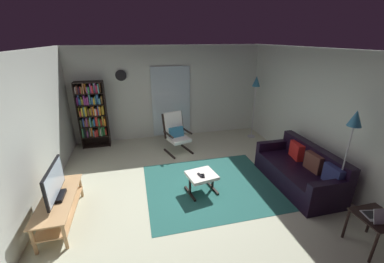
% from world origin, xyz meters
% --- Properties ---
extents(ground_plane, '(7.02, 7.02, 0.00)m').
position_xyz_m(ground_plane, '(0.00, 0.00, 0.00)').
color(ground_plane, beige).
extents(wall_back, '(5.60, 0.06, 2.60)m').
position_xyz_m(wall_back, '(0.00, 2.90, 1.30)').
color(wall_back, beige).
rests_on(wall_back, ground).
extents(wall_left, '(0.06, 6.00, 2.60)m').
position_xyz_m(wall_left, '(-2.70, 0.00, 1.30)').
color(wall_left, beige).
rests_on(wall_left, ground).
extents(wall_right, '(0.06, 6.00, 2.60)m').
position_xyz_m(wall_right, '(2.70, 0.00, 1.30)').
color(wall_right, beige).
rests_on(wall_right, ground).
extents(glass_door_panel, '(1.10, 0.01, 2.00)m').
position_xyz_m(glass_door_panel, '(0.05, 2.83, 1.05)').
color(glass_door_panel, silver).
extents(area_rug, '(2.54, 2.20, 0.01)m').
position_xyz_m(area_rug, '(0.36, 0.01, 0.00)').
color(area_rug, '#245D56').
rests_on(area_rug, ground).
extents(tv_stand, '(0.49, 1.34, 0.45)m').
position_xyz_m(tv_stand, '(-2.28, -0.39, 0.30)').
color(tv_stand, tan).
rests_on(tv_stand, ground).
extents(television, '(0.20, 0.87, 0.54)m').
position_xyz_m(television, '(-2.28, -0.37, 0.71)').
color(television, black).
rests_on(television, tv_stand).
extents(bookshelf_near_tv, '(0.71, 0.30, 1.76)m').
position_xyz_m(bookshelf_near_tv, '(-2.08, 2.61, 0.96)').
color(bookshelf_near_tv, black).
rests_on(bookshelf_near_tv, ground).
extents(leather_sofa, '(0.85, 1.83, 0.81)m').
position_xyz_m(leather_sofa, '(2.10, -0.36, 0.30)').
color(leather_sofa, black).
rests_on(leather_sofa, ground).
extents(lounge_armchair, '(0.73, 0.79, 1.02)m').
position_xyz_m(lounge_armchair, '(-0.02, 1.78, 0.53)').
color(lounge_armchair, black).
rests_on(lounge_armchair, ground).
extents(ottoman, '(0.60, 0.57, 0.39)m').
position_xyz_m(ottoman, '(0.13, -0.13, 0.32)').
color(ottoman, white).
rests_on(ottoman, ground).
extents(tv_remote, '(0.07, 0.15, 0.02)m').
position_xyz_m(tv_remote, '(0.08, -0.17, 0.40)').
color(tv_remote, black).
rests_on(tv_remote, ottoman).
extents(cell_phone, '(0.09, 0.15, 0.01)m').
position_xyz_m(cell_phone, '(0.12, -0.21, 0.40)').
color(cell_phone, black).
rests_on(cell_phone, ottoman).
extents(floor_lamp_by_sofa, '(0.22, 0.22, 1.77)m').
position_xyz_m(floor_lamp_by_sofa, '(2.26, -1.11, 1.46)').
color(floor_lamp_by_sofa, '#A5A5AD').
rests_on(floor_lamp_by_sofa, ground).
extents(floor_lamp_by_shelf, '(0.22, 0.22, 1.79)m').
position_xyz_m(floor_lamp_by_shelf, '(2.34, 2.19, 1.50)').
color(floor_lamp_by_shelf, '#A5A5AD').
rests_on(floor_lamp_by_shelf, ground).
extents(side_table, '(0.50, 0.50, 0.52)m').
position_xyz_m(side_table, '(2.08, -1.96, 0.42)').
color(side_table, black).
rests_on(side_table, ground).
extents(laptop, '(0.37, 0.34, 0.20)m').
position_xyz_m(laptop, '(2.07, -2.01, 0.58)').
color(laptop, '#B7BABF').
rests_on(laptop, side_table).
extents(wall_clock, '(0.29, 0.03, 0.29)m').
position_xyz_m(wall_clock, '(-1.27, 2.82, 1.85)').
color(wall_clock, silver).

